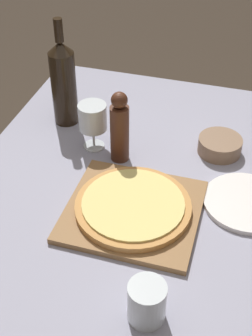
{
  "coord_description": "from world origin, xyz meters",
  "views": [
    {
      "loc": [
        0.28,
        -0.95,
        1.68
      ],
      "look_at": [
        -0.01,
        0.04,
        0.83
      ],
      "focal_mm": 50.0,
      "sensor_mm": 36.0,
      "label": 1
    }
  ],
  "objects_px": {
    "pizza": "(133,206)",
    "small_bowl": "(220,145)",
    "wine_glass": "(93,118)",
    "pepper_mill": "(120,129)",
    "wine_bottle": "(63,82)"
  },
  "relations": [
    {
      "from": "pepper_mill",
      "to": "wine_glass",
      "type": "bearing_deg",
      "value": 161.25
    },
    {
      "from": "pepper_mill",
      "to": "wine_glass",
      "type": "height_order",
      "value": "pepper_mill"
    },
    {
      "from": "wine_glass",
      "to": "wine_bottle",
      "type": "bearing_deg",
      "value": 140.75
    },
    {
      "from": "pepper_mill",
      "to": "wine_glass",
      "type": "xyz_separation_m",
      "value": [
        -0.1,
        0.03,
        -0.0
      ]
    },
    {
      "from": "wine_glass",
      "to": "small_bowl",
      "type": "height_order",
      "value": "wine_glass"
    },
    {
      "from": "wine_glass",
      "to": "small_bowl",
      "type": "bearing_deg",
      "value": 12.5
    },
    {
      "from": "pepper_mill",
      "to": "small_bowl",
      "type": "xyz_separation_m",
      "value": [
        0.29,
        0.12,
        -0.09
      ]
    },
    {
      "from": "pizza",
      "to": "pepper_mill",
      "type": "bearing_deg",
      "value": 115.46
    },
    {
      "from": "wine_glass",
      "to": "pepper_mill",
      "type": "bearing_deg",
      "value": -18.75
    },
    {
      "from": "small_bowl",
      "to": "wine_bottle",
      "type": "bearing_deg",
      "value": 176.99
    },
    {
      "from": "pizza",
      "to": "wine_bottle",
      "type": "bearing_deg",
      "value": 132.87
    },
    {
      "from": "wine_bottle",
      "to": "pepper_mill",
      "type": "distance_m",
      "value": 0.28
    },
    {
      "from": "pizza",
      "to": "pepper_mill",
      "type": "distance_m",
      "value": 0.26
    },
    {
      "from": "pizza",
      "to": "small_bowl",
      "type": "height_order",
      "value": "small_bowl"
    },
    {
      "from": "pizza",
      "to": "small_bowl",
      "type": "distance_m",
      "value": 0.39
    }
  ]
}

